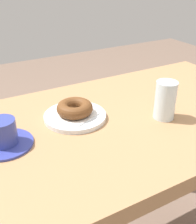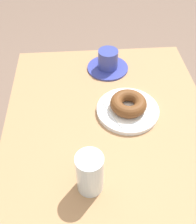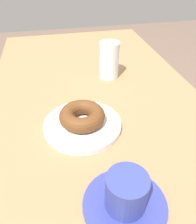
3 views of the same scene
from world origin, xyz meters
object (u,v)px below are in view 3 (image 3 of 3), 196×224
object	(u,v)px
donut_chocolate_ring	(82,116)
coffee_cup	(126,195)
plate_chocolate_ring	(83,125)
water_glass	(109,60)

from	to	relation	value
donut_chocolate_ring	coffee_cup	xyz separation A→B (m)	(-0.22, -0.04, -0.00)
plate_chocolate_ring	water_glass	bearing A→B (deg)	-28.04
coffee_cup	donut_chocolate_ring	bearing A→B (deg)	10.04
donut_chocolate_ring	coffee_cup	world-z (taller)	coffee_cup
plate_chocolate_ring	coffee_cup	size ratio (longest dim) A/B	1.29
plate_chocolate_ring	water_glass	world-z (taller)	water_glass
donut_chocolate_ring	water_glass	xyz separation A→B (m)	(0.24, -0.13, 0.02)
plate_chocolate_ring	coffee_cup	distance (m)	0.23
water_glass	coffee_cup	xyz separation A→B (m)	(-0.47, 0.09, -0.03)
donut_chocolate_ring	plate_chocolate_ring	bearing A→B (deg)	180.00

